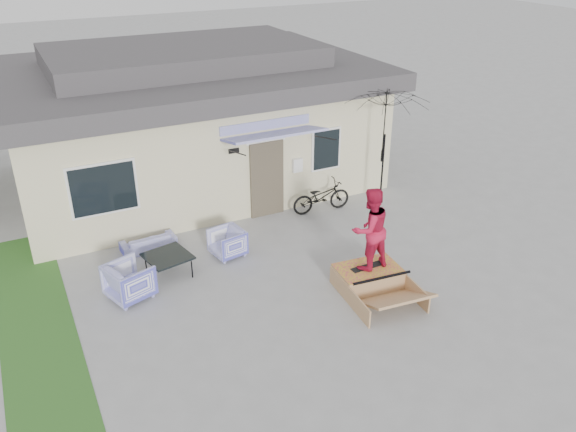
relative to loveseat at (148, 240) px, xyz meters
name	(u,v)px	position (x,y,z in m)	size (l,w,h in m)	color
ground	(314,310)	(2.40, -4.03, -0.26)	(90.00, 90.00, 0.00)	gray
grass_strip	(36,326)	(-2.80, -2.03, -0.25)	(1.40, 8.00, 0.01)	#27551F
house	(187,117)	(2.40, 3.96, 1.68)	(10.80, 8.49, 4.10)	beige
loveseat	(148,240)	(0.00, 0.00, 0.00)	(1.32, 0.39, 0.52)	#3D3DBA
armchair_left	(129,279)	(-0.87, -1.87, 0.18)	(0.85, 0.80, 0.88)	#3D3DBA
armchair_right	(227,241)	(1.62, -1.14, 0.12)	(0.73, 0.68, 0.75)	#3D3DBA
coffee_table	(168,264)	(0.13, -1.30, -0.03)	(0.94, 0.94, 0.46)	black
bicycle	(321,193)	(4.82, -0.04, 0.28)	(0.59, 1.68, 1.07)	black
patio_umbrella	(384,147)	(6.49, -0.46, 1.49)	(2.24, 2.06, 2.20)	black
skate_ramp	(368,277)	(3.88, -3.78, -0.03)	(1.37, 1.82, 0.46)	#A97F54
skateboard	(367,266)	(3.88, -3.73, 0.22)	(0.78, 0.19, 0.05)	black
skater	(370,228)	(3.88, -3.73, 1.17)	(0.90, 0.70, 1.84)	#BF173B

